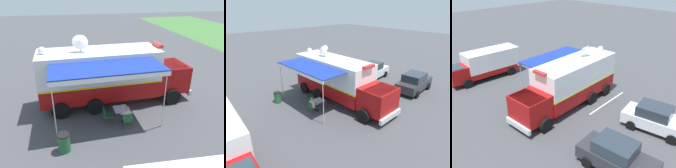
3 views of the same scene
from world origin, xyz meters
TOP-DOWN VIEW (x-y plane):
  - ground_plane at (0.00, 0.00)m, footprint 100.00×100.00m
  - lot_stripe at (-2.08, -1.59)m, footprint 0.27×4.80m
  - command_truck at (0.01, 0.75)m, footprint 5.09×9.56m
  - folding_table at (2.20, 0.83)m, footprint 0.82×0.82m
  - water_bottle at (2.16, 0.95)m, footprint 0.07×0.07m
  - folding_chair_at_table at (3.00, 0.99)m, footprint 0.49×0.49m
  - folding_chair_beside_table at (2.28, -0.02)m, footprint 0.49×0.49m
  - seated_responder at (2.81, 0.98)m, footprint 0.67×0.56m
  - trash_bin at (4.10, -2.31)m, footprint 0.57×0.57m
  - support_truck at (9.34, 2.43)m, footprint 2.65×6.91m
  - car_behind_truck at (-6.52, 4.03)m, footprint 4.33×2.28m
  - car_far_corner at (-6.37, -0.76)m, footprint 4.42×2.48m

SIDE VIEW (x-z plane):
  - ground_plane at x=0.00m, z-range 0.00..0.00m
  - lot_stripe at x=-2.08m, z-range 0.00..0.01m
  - trash_bin at x=4.10m, z-range 0.00..0.91m
  - folding_chair_at_table at x=3.00m, z-range 0.08..0.95m
  - folding_chair_beside_table at x=2.28m, z-range 0.08..0.95m
  - seated_responder at x=2.81m, z-range 0.03..1.28m
  - folding_table at x=2.20m, z-range 0.31..1.04m
  - water_bottle at x=2.16m, z-range 0.72..0.95m
  - car_behind_truck at x=-6.52m, z-range 0.00..1.76m
  - car_far_corner at x=-6.37m, z-range 0.00..1.76m
  - support_truck at x=9.34m, z-range 0.04..2.74m
  - command_truck at x=0.01m, z-range -0.32..4.21m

